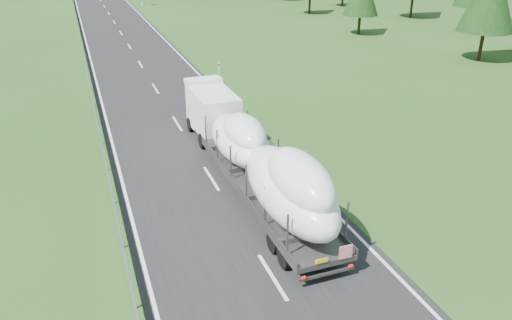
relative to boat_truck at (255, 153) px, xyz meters
name	(u,v)px	position (x,y,z in m)	size (l,w,h in m)	color
ground	(272,277)	(-1.71, -6.76, -2.20)	(400.00, 400.00, 0.00)	#214316
boat_truck	(255,153)	(0.00, 0.00, 0.00)	(2.90, 18.60, 4.24)	white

